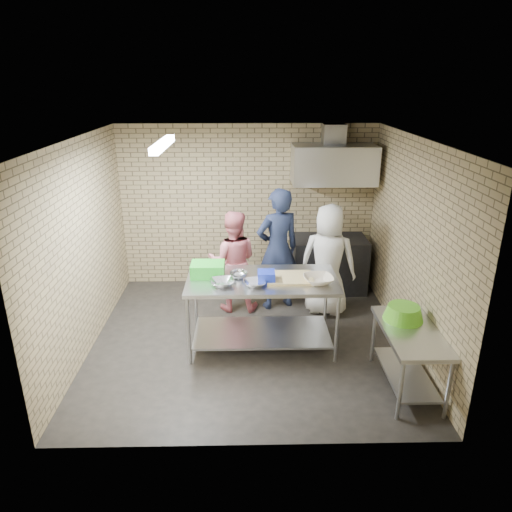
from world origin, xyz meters
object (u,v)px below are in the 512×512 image
at_px(green_crate, 208,269).
at_px(bottle_red, 335,167).
at_px(bottle_green, 359,168).
at_px(woman_pink, 233,261).
at_px(green_basin, 403,313).
at_px(man_navy, 278,249).
at_px(woman_white, 328,260).
at_px(side_counter, 408,359).
at_px(blue_tub, 266,277).
at_px(prep_table, 262,312).
at_px(stove, 329,264).

bearing_deg(green_crate, bottle_red, 44.54).
xyz_separation_m(bottle_green, woman_pink, (-2.03, -0.93, -1.23)).
distance_m(green_basin, woman_pink, 2.70).
xyz_separation_m(man_navy, woman_white, (0.73, -0.21, -0.10)).
height_order(side_counter, blue_tub, blue_tub).
bearing_deg(green_basin, side_counter, -85.43).
bearing_deg(bottle_red, prep_table, -121.34).
relative_size(stove, woman_white, 0.71).
bearing_deg(side_counter, green_basin, 94.57).
relative_size(side_counter, man_navy, 0.64).
relative_size(side_counter, woman_white, 0.71).
distance_m(stove, woman_pink, 1.76).
bearing_deg(green_basin, bottle_green, 89.58).
distance_m(prep_table, man_navy, 1.27).
bearing_deg(green_crate, woman_pink, 72.84).
xyz_separation_m(man_navy, woman_pink, (-0.68, -0.06, -0.16)).
bearing_deg(green_basin, prep_table, 155.88).
height_order(side_counter, green_basin, green_basin).
distance_m(man_navy, woman_white, 0.77).
bearing_deg(blue_tub, woman_pink, 110.84).
relative_size(green_basin, bottle_green, 3.07).
height_order(blue_tub, woman_white, woman_white).
bearing_deg(green_basin, stove, 99.76).
bearing_deg(green_basin, woman_pink, 138.07).
distance_m(bottle_red, woman_white, 1.62).
distance_m(side_counter, green_crate, 2.66).
bearing_deg(green_crate, woman_white, 25.49).
relative_size(woman_pink, woman_white, 0.92).
height_order(side_counter, green_crate, green_crate).
distance_m(blue_tub, man_navy, 1.27).
relative_size(green_crate, blue_tub, 2.00).
height_order(green_crate, woman_pink, woman_pink).
xyz_separation_m(side_counter, man_navy, (-1.35, 2.12, 0.57)).
relative_size(bottle_red, man_navy, 0.10).
distance_m(bottle_red, man_navy, 1.69).
bearing_deg(woman_pink, stove, -154.51).
relative_size(man_navy, woman_white, 1.12).
bearing_deg(green_basin, man_navy, 125.51).
bearing_deg(bottle_red, stove, -101.77).
xyz_separation_m(side_counter, bottle_red, (-0.40, 2.99, 1.65)).
height_order(prep_table, bottle_green, bottle_green).
relative_size(bottle_red, bottle_green, 1.20).
bearing_deg(blue_tub, green_crate, 163.65).
distance_m(prep_table, blue_tub, 0.56).
bearing_deg(side_counter, bottle_green, 90.00).
bearing_deg(bottle_red, green_crate, -135.46).
distance_m(stove, bottle_red, 1.60).
relative_size(stove, man_navy, 0.64).
bearing_deg(green_basin, bottle_red, 97.90).
bearing_deg(woman_pink, prep_table, 112.12).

